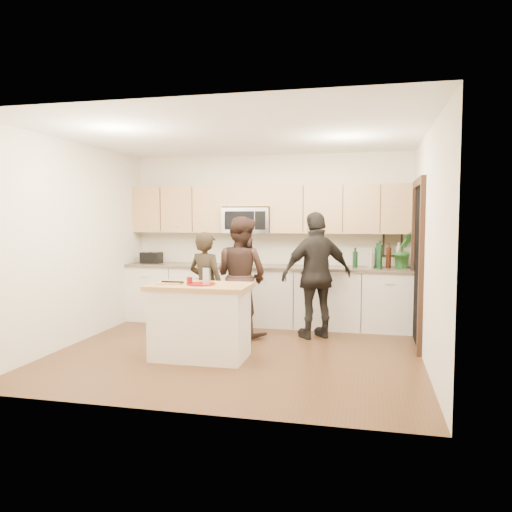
% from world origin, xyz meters
% --- Properties ---
extents(floor, '(4.50, 4.50, 0.00)m').
position_xyz_m(floor, '(0.00, 0.00, 0.00)').
color(floor, '#50311B').
rests_on(floor, ground).
extents(room_shell, '(4.52, 4.02, 2.71)m').
position_xyz_m(room_shell, '(0.00, 0.00, 1.73)').
color(room_shell, beige).
rests_on(room_shell, ground).
extents(back_cabinetry, '(4.50, 0.66, 0.94)m').
position_xyz_m(back_cabinetry, '(0.00, 1.69, 0.47)').
color(back_cabinetry, white).
rests_on(back_cabinetry, ground).
extents(upper_cabinetry, '(4.50, 0.33, 0.75)m').
position_xyz_m(upper_cabinetry, '(0.03, 1.83, 1.84)').
color(upper_cabinetry, tan).
rests_on(upper_cabinetry, ground).
extents(microwave, '(0.76, 0.41, 0.40)m').
position_xyz_m(microwave, '(-0.31, 1.80, 1.65)').
color(microwave, silver).
rests_on(microwave, ground).
extents(doorway, '(0.06, 1.25, 2.20)m').
position_xyz_m(doorway, '(2.23, 0.90, 1.16)').
color(doorway, black).
rests_on(doorway, ground).
extents(framed_picture, '(0.30, 0.03, 0.38)m').
position_xyz_m(framed_picture, '(1.95, 1.98, 1.28)').
color(framed_picture, black).
rests_on(framed_picture, ground).
extents(dish_towel, '(0.34, 0.60, 0.48)m').
position_xyz_m(dish_towel, '(-0.95, 1.50, 0.80)').
color(dish_towel, white).
rests_on(dish_towel, ground).
extents(island, '(1.21, 0.71, 0.90)m').
position_xyz_m(island, '(-0.37, -0.36, 0.45)').
color(island, white).
rests_on(island, ground).
extents(red_plate, '(0.34, 0.34, 0.02)m').
position_xyz_m(red_plate, '(-0.34, -0.39, 0.91)').
color(red_plate, maroon).
rests_on(red_plate, island).
extents(box_grater, '(0.09, 0.07, 0.21)m').
position_xyz_m(box_grater, '(-0.27, -0.39, 1.02)').
color(box_grater, silver).
rests_on(box_grater, red_plate).
extents(drink_glass, '(0.07, 0.07, 0.09)m').
position_xyz_m(drink_glass, '(-0.47, -0.43, 0.95)').
color(drink_glass, maroon).
rests_on(drink_glass, island).
extents(cutting_board, '(0.30, 0.18, 0.02)m').
position_xyz_m(cutting_board, '(-0.72, -0.41, 0.91)').
color(cutting_board, '#A57D45').
rests_on(cutting_board, island).
extents(tongs, '(0.28, 0.03, 0.02)m').
position_xyz_m(tongs, '(-0.69, -0.41, 0.93)').
color(tongs, black).
rests_on(tongs, cutting_board).
extents(knife, '(0.19, 0.02, 0.01)m').
position_xyz_m(knife, '(-0.77, -0.57, 0.92)').
color(knife, silver).
rests_on(knife, cutting_board).
extents(toaster, '(0.32, 0.22, 0.18)m').
position_xyz_m(toaster, '(-1.92, 1.67, 1.03)').
color(toaster, black).
rests_on(toaster, back_cabinetry).
extents(bottle_cluster, '(0.72, 0.30, 0.42)m').
position_xyz_m(bottle_cluster, '(1.77, 1.67, 1.12)').
color(bottle_cluster, '#103217').
rests_on(bottle_cluster, back_cabinetry).
extents(orchid, '(0.39, 0.37, 0.55)m').
position_xyz_m(orchid, '(2.10, 1.72, 1.22)').
color(orchid, '#2A6528').
rests_on(orchid, back_cabinetry).
extents(woman_left, '(0.63, 0.52, 1.50)m').
position_xyz_m(woman_left, '(-0.60, 0.57, 0.75)').
color(woman_left, black).
rests_on(woman_left, ground).
extents(woman_center, '(1.02, 0.92, 1.71)m').
position_xyz_m(woman_center, '(-0.18, 0.89, 0.85)').
color(woman_center, black).
rests_on(woman_center, ground).
extents(woman_right, '(1.12, 0.91, 1.78)m').
position_xyz_m(woman_right, '(0.89, 0.98, 0.89)').
color(woman_right, black).
rests_on(woman_right, ground).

